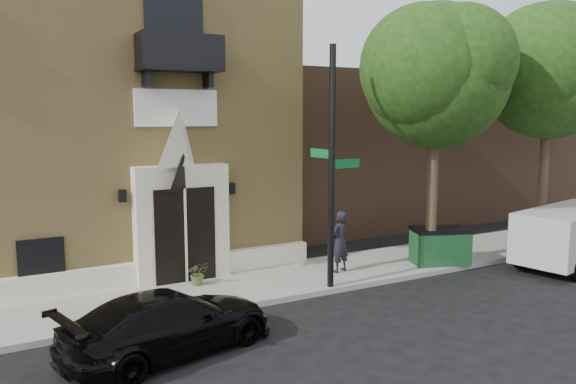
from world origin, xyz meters
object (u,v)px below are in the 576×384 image
black_sedan (169,323)px  cargo_van (573,234)px  pedestrian_near (340,242)px  street_sign (332,168)px  dumpster (440,245)px  fire_hydrant (456,251)px

black_sedan → cargo_van: (13.08, 0.38, 0.38)m
pedestrian_near → black_sedan: bearing=8.7°
street_sign → pedestrian_near: street_sign is taller
street_sign → dumpster: 4.99m
fire_hydrant → cargo_van: bearing=-23.6°
fire_hydrant → black_sedan: bearing=-168.9°
black_sedan → dumpster: size_ratio=2.26×
street_sign → pedestrian_near: (0.99, 1.04, -2.29)m
cargo_van → street_sign: street_sign is taller
dumpster → pedestrian_near: 3.33m
black_sedan → fire_hydrant: (9.62, 1.89, -0.09)m
black_sedan → cargo_van: size_ratio=0.93×
street_sign → fire_hydrant: street_sign is taller
dumpster → black_sedan: bearing=-147.2°
street_sign → pedestrian_near: 2.71m
cargo_van → pedestrian_near: bearing=149.0°
dumpster → pedestrian_near: size_ratio=1.08×
black_sedan → street_sign: (4.96, 1.79, 2.71)m
pedestrian_near → cargo_van: bearing=144.3°
fire_hydrant → dumpster: (-0.44, 0.22, 0.17)m
cargo_van → pedestrian_near: pedestrian_near is taller
cargo_van → pedestrian_near: size_ratio=2.62×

